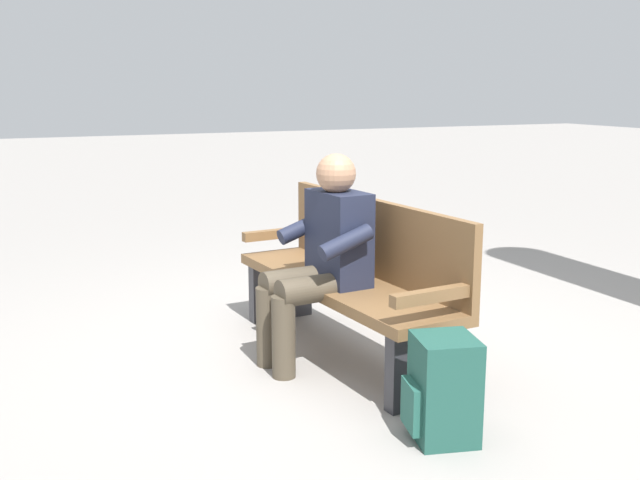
% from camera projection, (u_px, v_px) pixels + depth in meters
% --- Properties ---
extents(ground_plane, '(40.00, 40.00, 0.00)m').
position_uv_depth(ground_plane, '(342.00, 354.00, 4.38)').
color(ground_plane, gray).
extents(bench_near, '(1.83, 0.63, 0.90)m').
position_uv_depth(bench_near, '(353.00, 277.00, 4.32)').
color(bench_near, brown).
rests_on(bench_near, ground).
extents(person_seated, '(0.59, 0.60, 1.18)m').
position_uv_depth(person_seated, '(321.00, 254.00, 4.14)').
color(person_seated, '#1E2338').
rests_on(person_seated, ground).
extents(backpack, '(0.34, 0.35, 0.47)m').
position_uv_depth(backpack, '(443.00, 389.00, 3.29)').
color(backpack, '#1E4C42').
rests_on(backpack, ground).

